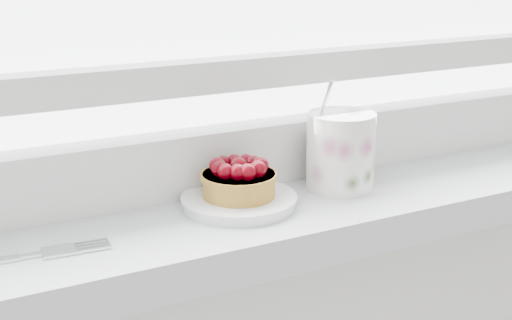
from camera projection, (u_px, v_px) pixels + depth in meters
saucer at (239, 201)px, 0.76m from camera, size 0.12×0.12×0.01m
raspberry_tart at (239, 179)px, 0.75m from camera, size 0.08×0.08×0.04m
floral_mug at (342, 149)px, 0.81m from camera, size 0.12×0.10×0.13m
fork at (0, 260)px, 0.63m from camera, size 0.19×0.03×0.00m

